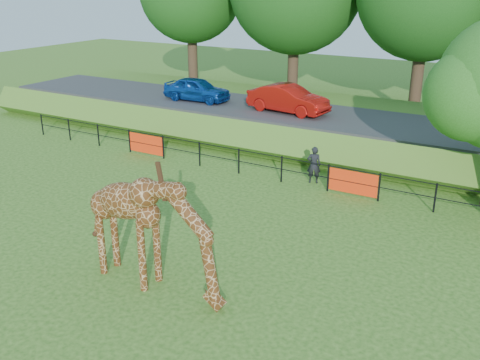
{
  "coord_description": "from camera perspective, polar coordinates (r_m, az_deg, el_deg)",
  "views": [
    {
      "loc": [
        8.71,
        -10.46,
        7.81
      ],
      "look_at": [
        1.07,
        2.79,
        2.0
      ],
      "focal_mm": 40.0,
      "sensor_mm": 36.0,
      "label": 1
    }
  ],
  "objects": [
    {
      "name": "ground",
      "position": [
        15.7,
        -8.6,
        -9.3
      ],
      "size": [
        90.0,
        90.0,
        0.0
      ],
      "primitive_type": "plane",
      "color": "#2C5916",
      "rests_on": "ground"
    },
    {
      "name": "road",
      "position": [
        26.76,
        10.14,
        6.53
      ],
      "size": [
        40.0,
        5.0,
        0.12
      ],
      "primitive_type": "cube",
      "color": "#313133",
      "rests_on": "embankment"
    },
    {
      "name": "giraffe",
      "position": [
        14.12,
        -9.35,
        -5.57
      ],
      "size": [
        4.53,
        1.08,
        3.21
      ],
      "primitive_type": null,
      "rotation": [
        0.0,
        0.0,
        -0.06
      ],
      "color": "#562D11",
      "rests_on": "ground"
    },
    {
      "name": "perimeter_fence",
      "position": [
        21.67,
        4.45,
        1.16
      ],
      "size": [
        28.07,
        0.1,
        1.1
      ],
      "primitive_type": null,
      "color": "black",
      "rests_on": "ground"
    },
    {
      "name": "car_blue",
      "position": [
        29.87,
        -4.62,
        9.64
      ],
      "size": [
        3.81,
        1.63,
        1.28
      ],
      "primitive_type": "imported",
      "rotation": [
        0.0,
        0.0,
        1.6
      ],
      "color": "#164DB2",
      "rests_on": "road"
    },
    {
      "name": "car_red",
      "position": [
        27.18,
        5.15,
        8.62
      ],
      "size": [
        4.34,
        1.98,
        1.38
      ],
      "primitive_type": "imported",
      "rotation": [
        0.0,
        0.0,
        1.44
      ],
      "color": "red",
      "rests_on": "road"
    },
    {
      "name": "embankment",
      "position": [
        28.31,
        11.12,
        5.76
      ],
      "size": [
        40.0,
        9.0,
        1.3
      ],
      "primitive_type": "cube",
      "color": "#2C5916",
      "rests_on": "ground"
    },
    {
      "name": "visitor",
      "position": [
        21.66,
        7.88,
        1.61
      ],
      "size": [
        0.66,
        0.55,
        1.53
      ],
      "primitive_type": "imported",
      "rotation": [
        0.0,
        0.0,
        3.54
      ],
      "color": "black",
      "rests_on": "ground"
    }
  ]
}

